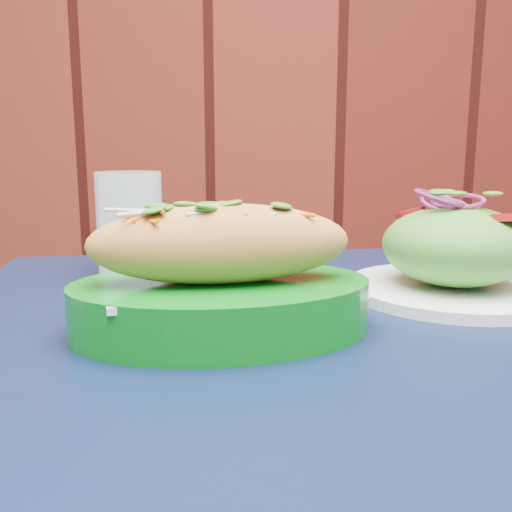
{
  "coord_description": "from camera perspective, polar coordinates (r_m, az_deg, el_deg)",
  "views": [
    {
      "loc": [
        -0.23,
        1.2,
        0.92
      ],
      "look_at": [
        -0.24,
        1.75,
        0.81
      ],
      "focal_mm": 40.0,
      "sensor_mm": 36.0,
      "label": 1
    }
  ],
  "objects": [
    {
      "name": "cafe_table",
      "position": [
        0.57,
        9.03,
        -15.75
      ],
      "size": [
        0.9,
        0.9,
        0.75
      ],
      "rotation": [
        0.0,
        0.0,
        0.14
      ],
      "color": "black",
      "rests_on": "ground"
    },
    {
      "name": "banh_mi_basket",
      "position": [
        0.51,
        -3.46,
        -2.36
      ],
      "size": [
        0.3,
        0.22,
        0.12
      ],
      "rotation": [
        0.0,
        0.0,
        0.19
      ],
      "color": "#056E13",
      "rests_on": "cafe_table"
    },
    {
      "name": "salad_plate",
      "position": [
        0.67,
        19.3,
        0.22
      ],
      "size": [
        0.24,
        0.24,
        0.12
      ],
      "rotation": [
        0.0,
        0.0,
        -0.01
      ],
      "color": "white",
      "rests_on": "cafe_table"
    },
    {
      "name": "water_glass",
      "position": [
        0.74,
        -12.49,
        3.04
      ],
      "size": [
        0.08,
        0.08,
        0.13
      ],
      "primitive_type": "cylinder",
      "color": "silver",
      "rests_on": "cafe_table"
    }
  ]
}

